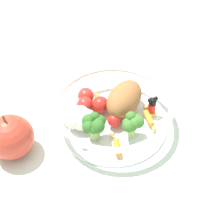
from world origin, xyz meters
TOP-DOWN VIEW (x-y plane):
  - ground_plane at (0.00, 0.00)m, footprint 2.40×2.40m
  - food_container at (0.00, -0.02)m, footprint 0.21×0.21m
  - loose_apple at (0.17, 0.04)m, footprint 0.07×0.07m
  - folded_napkin at (-0.16, -0.19)m, footprint 0.17×0.14m

SIDE VIEW (x-z plane):
  - ground_plane at x=0.00m, z-range 0.00..0.00m
  - folded_napkin at x=-0.16m, z-range 0.00..0.01m
  - food_container at x=0.00m, z-range 0.00..0.06m
  - loose_apple at x=0.17m, z-range -0.01..0.08m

